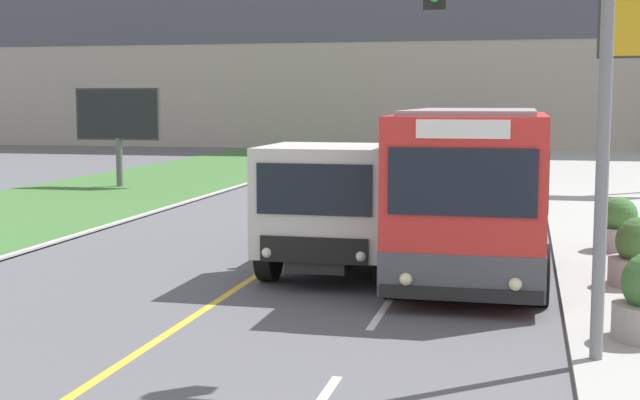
{
  "coord_description": "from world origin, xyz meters",
  "views": [
    {
      "loc": [
        4.88,
        -1.11,
        3.3
      ],
      "look_at": [
        1.1,
        15.19,
        1.4
      ],
      "focal_mm": 50.0,
      "sensor_mm": 36.0,
      "label": 1
    }
  ],
  "objects_px": {
    "city_bus": "(472,196)",
    "billboard_small": "(118,118)",
    "dump_truck": "(340,207)",
    "planter_round_second": "(640,255)",
    "traffic_light_mast": "(549,77)",
    "planter_round_third": "(618,227)"
  },
  "relations": [
    {
      "from": "billboard_small",
      "to": "planter_round_second",
      "type": "bearing_deg",
      "value": -41.1
    },
    {
      "from": "billboard_small",
      "to": "planter_round_third",
      "type": "distance_m",
      "value": 20.25
    },
    {
      "from": "traffic_light_mast",
      "to": "planter_round_second",
      "type": "height_order",
      "value": "traffic_light_mast"
    },
    {
      "from": "traffic_light_mast",
      "to": "planter_round_third",
      "type": "xyz_separation_m",
      "value": [
        1.72,
        8.47,
        -2.99
      ]
    },
    {
      "from": "planter_round_third",
      "to": "planter_round_second",
      "type": "bearing_deg",
      "value": -89.84
    },
    {
      "from": "dump_truck",
      "to": "planter_round_second",
      "type": "height_order",
      "value": "dump_truck"
    },
    {
      "from": "dump_truck",
      "to": "planter_round_second",
      "type": "relative_size",
      "value": 5.82
    },
    {
      "from": "city_bus",
      "to": "planter_round_second",
      "type": "distance_m",
      "value": 3.06
    },
    {
      "from": "planter_round_second",
      "to": "planter_round_third",
      "type": "xyz_separation_m",
      "value": [
        -0.01,
        3.68,
        -0.02
      ]
    },
    {
      "from": "city_bus",
      "to": "traffic_light_mast",
      "type": "bearing_deg",
      "value": -76.02
    },
    {
      "from": "city_bus",
      "to": "billboard_small",
      "type": "distance_m",
      "value": 20.4
    },
    {
      "from": "dump_truck",
      "to": "planter_round_second",
      "type": "bearing_deg",
      "value": -5.13
    },
    {
      "from": "city_bus",
      "to": "dump_truck",
      "type": "height_order",
      "value": "city_bus"
    },
    {
      "from": "planter_round_third",
      "to": "dump_truck",
      "type": "bearing_deg",
      "value": -149.52
    },
    {
      "from": "dump_truck",
      "to": "billboard_small",
      "type": "xyz_separation_m",
      "value": [
        -11.44,
        14.23,
        1.37
      ]
    },
    {
      "from": "traffic_light_mast",
      "to": "billboard_small",
      "type": "distance_m",
      "value": 24.71
    },
    {
      "from": "city_bus",
      "to": "dump_truck",
      "type": "relative_size",
      "value": 0.79
    },
    {
      "from": "traffic_light_mast",
      "to": "billboard_small",
      "type": "relative_size",
      "value": 1.51
    },
    {
      "from": "city_bus",
      "to": "dump_truck",
      "type": "distance_m",
      "value": 2.62
    },
    {
      "from": "city_bus",
      "to": "billboard_small",
      "type": "relative_size",
      "value": 1.48
    },
    {
      "from": "dump_truck",
      "to": "planter_round_third",
      "type": "distance_m",
      "value": 6.32
    },
    {
      "from": "dump_truck",
      "to": "planter_round_second",
      "type": "distance_m",
      "value": 5.49
    }
  ]
}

